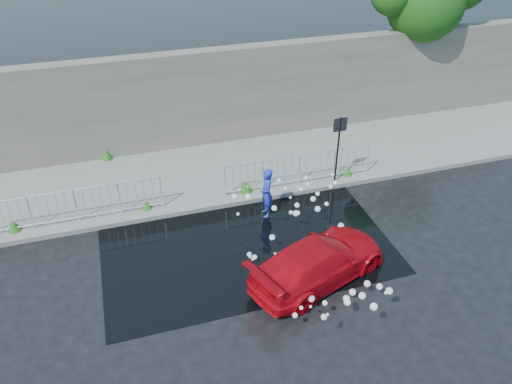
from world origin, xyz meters
TOP-DOWN VIEW (x-y plane):
  - ground at (0.00, 0.00)m, footprint 90.00×90.00m
  - pavement at (0.00, 5.00)m, footprint 30.00×4.00m
  - curb at (0.00, 3.00)m, footprint 30.00×0.25m
  - retaining_wall at (0.00, 7.20)m, footprint 30.00×0.60m
  - puddle at (0.50, 1.00)m, footprint 8.00×5.00m
  - sign_post at (4.20, 3.10)m, footprint 0.45×0.06m
  - railing_left at (-4.00, 3.35)m, footprint 5.05×0.05m
  - railing_right at (3.00, 3.35)m, footprint 5.05×0.05m
  - weeds at (-0.34, 4.53)m, footprint 12.17×3.93m
  - water_spray at (2.10, -0.15)m, footprint 3.44×5.54m
  - red_car at (1.93, -0.85)m, footprint 4.23×2.87m
  - person at (1.50, 2.18)m, footprint 0.45×0.62m

SIDE VIEW (x-z plane):
  - ground at x=0.00m, z-range 0.00..0.00m
  - puddle at x=0.50m, z-range 0.00..0.01m
  - pavement at x=0.00m, z-range 0.00..0.15m
  - curb at x=0.00m, z-range 0.00..0.16m
  - weeds at x=-0.34m, z-range 0.12..0.52m
  - red_car at x=1.93m, z-range 0.00..1.14m
  - water_spray at x=2.10m, z-range 0.19..1.20m
  - railing_left at x=-4.00m, z-range 0.19..1.29m
  - railing_right at x=3.00m, z-range 0.19..1.29m
  - person at x=1.50m, z-range 0.00..1.60m
  - sign_post at x=4.20m, z-range 0.47..2.97m
  - retaining_wall at x=0.00m, z-range 0.15..3.65m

